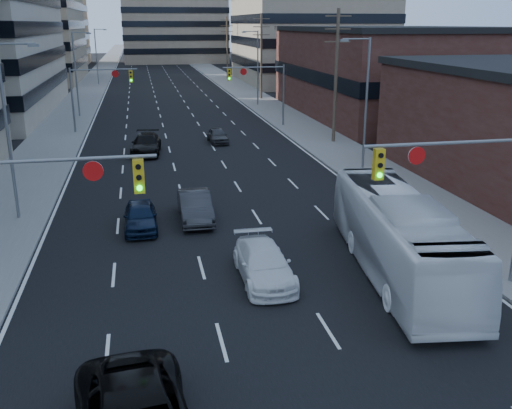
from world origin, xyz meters
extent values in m
cube|color=black|center=(0.00, 130.00, 0.01)|extent=(18.00, 300.00, 0.02)
cube|color=slate|center=(-11.50, 130.00, 0.07)|extent=(5.00, 300.00, 0.15)
cube|color=slate|center=(11.50, 130.00, 0.07)|extent=(5.00, 300.00, 0.15)
cube|color=gray|center=(-24.00, 100.00, 8.00)|extent=(20.00, 30.00, 16.00)
cube|color=#472119|center=(24.00, 50.00, 4.50)|extent=(20.00, 30.00, 9.00)
cube|color=gray|center=(25.00, 88.00, 7.00)|extent=(22.00, 28.00, 14.00)
cube|color=#ADA089|center=(-28.00, 140.00, 10.00)|extent=(24.00, 24.00, 20.00)
cube|color=gray|center=(32.00, 130.00, 6.00)|extent=(22.00, 22.00, 12.00)
cylinder|color=slate|center=(-6.75, 8.00, 5.80)|extent=(6.50, 0.12, 0.12)
cube|color=gold|center=(-4.10, 8.00, 5.15)|extent=(0.35, 0.28, 1.10)
cylinder|color=black|center=(-4.10, 7.84, 5.50)|extent=(0.18, 0.06, 0.18)
cylinder|color=black|center=(-4.10, 7.84, 5.15)|extent=(0.18, 0.06, 0.18)
cylinder|color=#0CE526|center=(-4.10, 7.84, 4.80)|extent=(0.18, 0.06, 0.18)
cylinder|color=white|center=(-5.50, 7.97, 5.40)|extent=(0.64, 0.06, 0.64)
cylinder|color=slate|center=(6.75, 8.00, 5.80)|extent=(6.50, 0.12, 0.12)
cube|color=gold|center=(4.10, 8.00, 5.15)|extent=(0.35, 0.28, 1.10)
cylinder|color=black|center=(4.10, 7.84, 5.50)|extent=(0.18, 0.06, 0.18)
cylinder|color=black|center=(4.10, 7.84, 5.15)|extent=(0.18, 0.06, 0.18)
cylinder|color=#0CE526|center=(4.10, 7.84, 4.80)|extent=(0.18, 0.06, 0.18)
cylinder|color=white|center=(5.50, 7.97, 5.40)|extent=(0.64, 0.06, 0.64)
cylinder|color=slate|center=(-10.00, 45.00, 3.00)|extent=(0.18, 0.18, 6.00)
cylinder|color=slate|center=(-7.00, 45.00, 5.80)|extent=(6.00, 0.12, 0.12)
cube|color=gold|center=(-4.60, 45.00, 5.15)|extent=(0.35, 0.28, 1.10)
cylinder|color=black|center=(-4.60, 44.84, 5.50)|extent=(0.18, 0.06, 0.18)
cylinder|color=black|center=(-4.60, 44.84, 5.15)|extent=(0.18, 0.06, 0.18)
cylinder|color=#0CE526|center=(-4.60, 44.84, 4.80)|extent=(0.18, 0.06, 0.18)
cylinder|color=white|center=(-6.00, 44.97, 5.40)|extent=(0.64, 0.06, 0.64)
cylinder|color=slate|center=(10.00, 45.00, 3.00)|extent=(0.18, 0.18, 6.00)
cylinder|color=slate|center=(7.00, 45.00, 5.80)|extent=(6.00, 0.12, 0.12)
cube|color=gold|center=(4.60, 45.00, 5.15)|extent=(0.35, 0.28, 1.10)
cylinder|color=black|center=(4.60, 44.84, 5.50)|extent=(0.18, 0.06, 0.18)
cylinder|color=black|center=(4.60, 44.84, 5.15)|extent=(0.18, 0.06, 0.18)
cylinder|color=#0CE526|center=(4.60, 44.84, 4.80)|extent=(0.18, 0.06, 0.18)
cylinder|color=white|center=(6.00, 44.97, 5.40)|extent=(0.64, 0.06, 0.64)
cylinder|color=#4C3D2D|center=(12.20, 36.00, 5.50)|extent=(0.28, 0.28, 11.00)
cube|color=#4C3D2D|center=(12.20, 36.00, 10.40)|extent=(2.20, 0.10, 0.10)
cube|color=#4C3D2D|center=(12.20, 36.00, 9.40)|extent=(2.20, 0.10, 0.10)
cube|color=#4C3D2D|center=(12.20, 36.00, 8.40)|extent=(2.20, 0.10, 0.10)
cylinder|color=#4C3D2D|center=(12.20, 66.00, 5.50)|extent=(0.28, 0.28, 11.00)
cube|color=#4C3D2D|center=(12.20, 66.00, 10.40)|extent=(2.20, 0.10, 0.10)
cube|color=#4C3D2D|center=(12.20, 66.00, 9.40)|extent=(2.20, 0.10, 0.10)
cube|color=#4C3D2D|center=(12.20, 66.00, 8.40)|extent=(2.20, 0.10, 0.10)
cylinder|color=#4C3D2D|center=(12.20, 96.00, 5.50)|extent=(0.28, 0.28, 11.00)
cube|color=#4C3D2D|center=(12.20, 96.00, 10.40)|extent=(2.20, 0.10, 0.10)
cube|color=#4C3D2D|center=(12.20, 96.00, 9.40)|extent=(2.20, 0.10, 0.10)
cube|color=#4C3D2D|center=(12.20, 96.00, 8.40)|extent=(2.20, 0.10, 0.10)
cylinder|color=slate|center=(-10.50, 20.00, 4.50)|extent=(0.16, 0.16, 9.00)
cylinder|color=slate|center=(-9.60, 20.00, 8.90)|extent=(1.80, 0.10, 0.10)
cube|color=slate|center=(-8.80, 20.00, 8.82)|extent=(0.50, 0.22, 0.14)
cylinder|color=slate|center=(-10.50, 55.00, 4.50)|extent=(0.16, 0.16, 9.00)
cylinder|color=slate|center=(-9.60, 55.00, 8.90)|extent=(1.80, 0.10, 0.10)
cube|color=slate|center=(-8.80, 55.00, 8.82)|extent=(0.50, 0.22, 0.14)
cylinder|color=slate|center=(-10.50, 90.00, 4.50)|extent=(0.16, 0.16, 9.00)
cylinder|color=slate|center=(-9.60, 90.00, 8.90)|extent=(1.80, 0.10, 0.10)
cube|color=slate|center=(-8.80, 90.00, 8.82)|extent=(0.50, 0.22, 0.14)
cylinder|color=slate|center=(10.50, 25.00, 4.50)|extent=(0.16, 0.16, 9.00)
cylinder|color=slate|center=(9.60, 25.00, 8.90)|extent=(1.80, 0.10, 0.10)
cube|color=slate|center=(8.80, 25.00, 8.82)|extent=(0.50, 0.22, 0.14)
cylinder|color=slate|center=(10.50, 60.00, 4.50)|extent=(0.16, 0.16, 9.00)
cylinder|color=slate|center=(9.60, 60.00, 8.90)|extent=(1.80, 0.10, 0.10)
cube|color=slate|center=(8.80, 60.00, 8.82)|extent=(0.50, 0.22, 0.14)
imported|color=white|center=(0.53, 10.34, 0.70)|extent=(1.97, 4.82, 1.40)
imported|color=white|center=(6.00, 9.85, 1.65)|extent=(4.23, 12.13, 3.31)
imported|color=black|center=(-4.24, 17.32, 0.68)|extent=(1.63, 4.01, 1.36)
imported|color=#2B2B2D|center=(-1.44, 18.16, 0.75)|extent=(1.61, 4.58, 1.51)
imported|color=black|center=(-3.64, 34.82, 0.77)|extent=(2.63, 5.48, 1.54)
imported|color=#363538|center=(2.45, 38.05, 0.64)|extent=(1.65, 3.79, 1.27)
camera|label=1|loc=(-3.92, -10.09, 9.84)|focal=40.00mm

